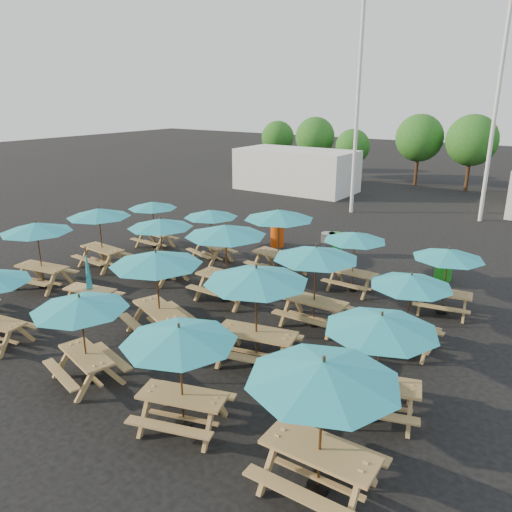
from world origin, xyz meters
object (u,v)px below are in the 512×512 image
Objects in this scene: picnic_unit_1 at (36,230)px; picnic_unit_8 at (80,307)px; picnic_unit_3 at (153,207)px; picnic_unit_17 at (381,328)px; waste_bin_0 at (277,236)px; picnic_unit_2 at (99,215)px; picnic_unit_12 at (179,339)px; picnic_unit_13 at (256,280)px; picnic_unit_5 at (89,284)px; picnic_unit_6 at (160,226)px; picnic_unit_15 at (355,239)px; picnic_unit_19 at (448,257)px; picnic_unit_16 at (323,378)px; waste_bin_1 at (328,244)px; waste_bin_2 at (335,245)px; picnic_unit_11 at (279,217)px; picnic_unit_18 at (411,284)px; waste_bin_3 at (444,267)px; picnic_unit_7 at (211,216)px; picnic_unit_14 at (316,256)px; picnic_unit_10 at (226,234)px; picnic_unit_9 at (156,262)px.

picnic_unit_1 is 1.05× the size of picnic_unit_8.
picnic_unit_17 is (12.51, -5.93, 0.21)m from picnic_unit_3.
picnic_unit_2 is at bearing -123.39° from waste_bin_0.
picnic_unit_13 reaches higher than picnic_unit_12.
picnic_unit_6 is at bearing 78.18° from picnic_unit_5.
picnic_unit_15 reaches higher than picnic_unit_19.
picnic_unit_16 is 13.23m from waste_bin_1.
picnic_unit_15 is at bearing -55.52° from waste_bin_2.
picnic_unit_5 is at bearing -111.40° from picnic_unit_11.
picnic_unit_18 is at bearing 2.53° from picnic_unit_1.
picnic_unit_5 is at bearing 162.23° from picnic_unit_17.
waste_bin_3 is (7.19, -0.12, 0.00)m from waste_bin_0.
picnic_unit_15 is 2.25× the size of waste_bin_2.
picnic_unit_13 is at bearing -128.22° from picnic_unit_19.
picnic_unit_13 is 9.43m from waste_bin_2.
picnic_unit_2 reaches higher than picnic_unit_8.
picnic_unit_17 is at bearing 23.20° from picnic_unit_12.
picnic_unit_13 reaches higher than picnic_unit_6.
waste_bin_1 is (6.55, 6.27, -1.58)m from picnic_unit_2.
picnic_unit_14 is at bearing -8.04° from picnic_unit_7.
picnic_unit_8 is at bearing -49.93° from picnic_unit_3.
picnic_unit_10 reaches higher than picnic_unit_3.
picnic_unit_5 is 0.71× the size of picnic_unit_17.
waste_bin_2 is at bearing 109.58° from picnic_unit_14.
picnic_unit_3 is 0.82× the size of picnic_unit_8.
picnic_unit_1 is 2.87× the size of waste_bin_3.
picnic_unit_7 is at bearing 170.35° from picnic_unit_19.
waste_bin_2 is (3.84, 3.37, -1.37)m from picnic_unit_7.
picnic_unit_9 is at bearing -89.80° from picnic_unit_10.
picnic_unit_19 is (9.16, 5.95, 0.99)m from picnic_unit_5.
picnic_unit_12 is (9.26, -5.55, -0.09)m from picnic_unit_2.
picnic_unit_14 is (3.24, -0.05, -0.14)m from picnic_unit_10.
waste_bin_2 is (7.04, 3.42, -1.33)m from picnic_unit_3.
picnic_unit_13 is at bearing -104.66° from waste_bin_3.
waste_bin_0 is at bearing 121.50° from picnic_unit_9.
picnic_unit_9 reaches higher than picnic_unit_1.
picnic_unit_18 reaches higher than picnic_unit_3.
picnic_unit_6 reaches higher than waste_bin_3.
picnic_unit_18 is (11.88, 2.81, -0.22)m from picnic_unit_1.
picnic_unit_10 is 0.90× the size of picnic_unit_17.
waste_bin_3 is at bearing 62.37° from picnic_unit_13.
picnic_unit_2 is at bearing -157.50° from picnic_unit_6.
picnic_unit_19 is (2.87, 3.00, -0.29)m from picnic_unit_14.
picnic_unit_11 reaches higher than picnic_unit_2.
picnic_unit_8 is at bearing 179.10° from picnic_unit_16.
picnic_unit_2 is 4.25m from picnic_unit_5.
waste_bin_0 is (-4.91, 2.99, -1.36)m from picnic_unit_15.
picnic_unit_2 is at bearing -151.66° from waste_bin_3.
picnic_unit_10 is (3.06, 3.01, 1.41)m from picnic_unit_5.
picnic_unit_8 is (6.25, -5.56, -0.17)m from picnic_unit_2.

